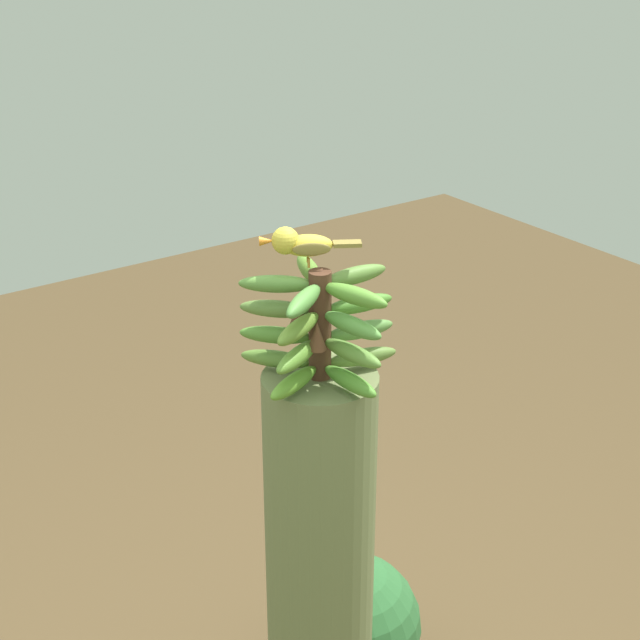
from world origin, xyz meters
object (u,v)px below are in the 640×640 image
Objects in this scene: perched_bird at (300,243)px; tropical_shrub at (350,624)px; banana_tree at (320,640)px; banana_bunch at (320,325)px.

perched_bird is 0.37× the size of tropical_shrub.
perched_bird is (-0.05, -0.01, 0.94)m from banana_tree.
banana_tree is at bearing -45.00° from tropical_shrub.
perched_bird is (-0.05, -0.01, 0.16)m from banana_bunch.
banana_bunch is 0.67× the size of tropical_shrub.
perched_bird reaches higher than banana_tree.
banana_bunch is at bearing -66.24° from banana_tree.
tropical_shrub is (-0.31, 0.37, -1.35)m from perched_bird.
banana_bunch reaches higher than banana_tree.
banana_tree is 0.94m from perched_bird.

